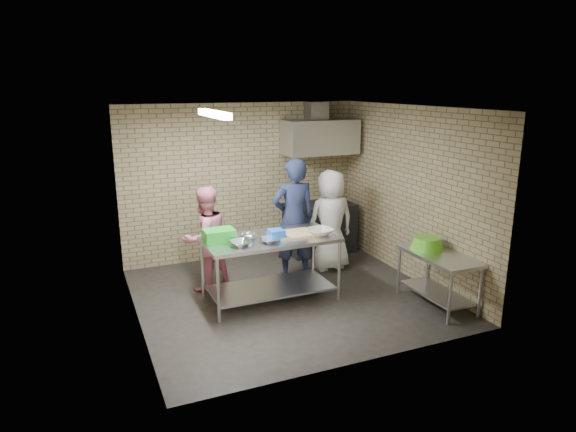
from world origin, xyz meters
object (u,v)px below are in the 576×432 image
object	(u,v)px
bottle_green	(337,140)
woman_pink	(205,239)
stove	(320,228)
green_crate	(219,235)
woman_white	(331,220)
blue_tub	(276,234)
side_counter	(437,280)
green_basin	(427,243)
man_navy	(294,219)
bottle_red	(317,140)
prep_table	(271,269)

from	to	relation	value
bottle_green	woman_pink	bearing A→B (deg)	-157.79
stove	green_crate	world-z (taller)	green_crate
woman_pink	woman_white	size ratio (longest dim) A/B	0.94
blue_tub	green_crate	bearing A→B (deg)	163.65
side_counter	green_basin	size ratio (longest dim) A/B	2.61
stove	woman_white	distance (m)	0.99
green_crate	man_navy	size ratio (longest dim) A/B	0.22
bottle_red	bottle_green	xyz separation A→B (m)	(0.40, 0.00, -0.01)
blue_tub	bottle_green	world-z (taller)	bottle_green
green_crate	woman_pink	size ratio (longest dim) A/B	0.26
side_counter	woman_white	world-z (taller)	woman_white
prep_table	blue_tub	bearing A→B (deg)	-63.43
man_navy	prep_table	bearing A→B (deg)	50.50
side_counter	bottle_green	bearing A→B (deg)	90.00
prep_table	bottle_green	xyz separation A→B (m)	(2.06, 1.90, 1.55)
green_crate	bottle_green	distance (m)	3.44
green_basin	woman_white	bearing A→B (deg)	112.47
bottle_red	woman_white	bearing A→B (deg)	-104.70
green_crate	bottle_green	xyz separation A→B (m)	(2.76, 1.78, 1.00)
blue_tub	woman_pink	bearing A→B (deg)	132.46
prep_table	man_navy	size ratio (longest dim) A/B	0.97
prep_table	man_navy	world-z (taller)	man_navy
woman_pink	blue_tub	bearing A→B (deg)	112.67
green_basin	bottle_red	distance (m)	3.01
bottle_green	side_counter	bearing A→B (deg)	-90.00
prep_table	bottle_green	world-z (taller)	bottle_green
green_crate	blue_tub	distance (m)	0.78
bottle_green	woman_white	xyz separation A→B (m)	(-0.69, -1.11, -1.18)
side_counter	green_basin	world-z (taller)	green_basin
stove	green_basin	world-z (taller)	green_basin
side_counter	bottle_red	bearing A→B (deg)	97.62
blue_tub	green_basin	distance (m)	2.13
prep_table	woman_white	world-z (taller)	woman_white
prep_table	blue_tub	distance (m)	0.54
side_counter	bottle_green	size ratio (longest dim) A/B	8.00
woman_pink	man_navy	bearing A→B (deg)	157.45
stove	blue_tub	distance (m)	2.42
woman_pink	side_counter	bearing A→B (deg)	126.81
green_basin	blue_tub	bearing A→B (deg)	159.73
bottle_red	green_crate	bearing A→B (deg)	-142.93
bottle_green	green_crate	bearing A→B (deg)	-147.13
prep_table	woman_white	xyz separation A→B (m)	(1.37, 0.79, 0.37)
green_crate	green_basin	size ratio (longest dim) A/B	0.90
prep_table	bottle_green	distance (m)	3.21
side_counter	man_navy	size ratio (longest dim) A/B	0.63
prep_table	bottle_red	size ratio (longest dim) A/B	10.32
green_crate	bottle_green	size ratio (longest dim) A/B	2.75
blue_tub	green_basin	xyz separation A→B (m)	(1.99, -0.74, -0.16)
green_basin	woman_white	size ratio (longest dim) A/B	0.28
blue_tub	stove	bearing A→B (deg)	48.49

